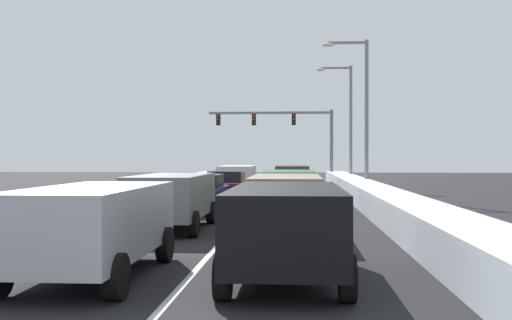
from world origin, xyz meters
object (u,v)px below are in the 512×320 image
Objects in this scene: suv_tan_right_lane_second at (286,199)px; traffic_light_gantry at (288,127)px; street_lamp_right_near at (361,103)px; sedan_red_right_lane_fourth at (288,186)px; suv_silver_center_lane_nearest at (93,222)px; sedan_navy_center_lane_third at (201,193)px; suv_black_right_lane_nearest at (287,223)px; suv_gray_center_lane_second at (172,196)px; sedan_maroon_center_lane_fourth at (227,186)px; suv_green_right_lane_third at (289,188)px; suv_white_center_lane_fifth at (237,177)px; street_lamp_right_mid at (346,115)px; suv_charcoal_right_lane_fifth at (293,176)px.

traffic_light_gantry is (-0.48, 33.73, 3.71)m from suv_tan_right_lane_second.
sedan_red_right_lane_fourth is at bearing -130.45° from street_lamp_right_near.
sedan_navy_center_lane_third is at bearing 90.57° from suv_silver_center_lane_nearest.
suv_tan_right_lane_second is at bearing 62.00° from suv_silver_center_lane_nearest.
suv_black_right_lane_nearest is 7.97m from suv_gray_center_lane_second.
suv_green_right_lane_third is at bearing -63.32° from sedan_maroon_center_lane_fourth.
suv_silver_center_lane_nearest is 18.80m from sedan_maroon_center_lane_fourth.
suv_silver_center_lane_nearest is 0.55× the size of street_lamp_right_near.
sedan_maroon_center_lane_fourth is at bearing 89.20° from suv_silver_center_lane_nearest.
suv_tan_right_lane_second is 3.57m from suv_gray_center_lane_second.
sedan_maroon_center_lane_fourth is at bearing -144.17° from street_lamp_right_near.
street_lamp_right_near is (7.45, 16.72, 4.27)m from suv_gray_center_lane_second.
suv_gray_center_lane_second is at bearing 167.20° from suv_tan_right_lane_second.
suv_silver_center_lane_nearest reaches higher than sedan_red_right_lane_fourth.
suv_black_right_lane_nearest is at bearing -74.22° from sedan_navy_center_lane_third.
suv_tan_right_lane_second is 12.76m from sedan_maroon_center_lane_fourth.
suv_white_center_lane_fifth is (0.31, 11.66, 0.25)m from sedan_navy_center_lane_third.
suv_black_right_lane_nearest is at bearing -89.13° from traffic_light_gantry.
suv_tan_right_lane_second and suv_silver_center_lane_nearest have the same top height.
suv_white_center_lane_fifth is 0.55× the size of street_lamp_right_mid.
traffic_light_gantry reaches higher than suv_gray_center_lane_second.
suv_green_right_lane_third is 0.46× the size of traffic_light_gantry.
sedan_maroon_center_lane_fourth is at bearing 116.68° from suv_green_right_lane_third.
suv_silver_center_lane_nearest is at bearing -90.42° from suv_white_center_lane_fifth.
suv_black_right_lane_nearest is 24.92m from suv_white_center_lane_fifth.
traffic_light_gantry reaches higher than suv_silver_center_lane_nearest.
sedan_navy_center_lane_third and sedan_maroon_center_lane_fourth have the same top height.
suv_green_right_lane_third and suv_silver_center_lane_nearest have the same top height.
sedan_navy_center_lane_third is at bearing -110.38° from street_lamp_right_mid.
sedan_navy_center_lane_third is 0.51× the size of street_lamp_right_mid.
suv_silver_center_lane_nearest is 7.23m from suv_gray_center_lane_second.
sedan_red_right_lane_fourth is 15.29m from street_lamp_right_mid.
suv_white_center_lane_fifth is (0.24, 17.59, 0.00)m from suv_gray_center_lane_second.
suv_tan_right_lane_second is 18.66m from suv_white_center_lane_fifth.
suv_green_right_lane_third and suv_white_center_lane_fifth have the same top height.
suv_green_right_lane_third is 27.96m from traffic_light_gantry.
suv_tan_right_lane_second is 33.94m from traffic_light_gantry.
suv_white_center_lane_fifth is 11.81m from street_lamp_right_mid.
traffic_light_gantry reaches higher than suv_tan_right_lane_second.
suv_black_right_lane_nearest is 1.00× the size of suv_green_right_lane_third.
suv_silver_center_lane_nearest is at bearing -178.04° from suv_black_right_lane_nearest.
suv_charcoal_right_lane_fifth is at bearing 88.66° from sedan_red_right_lane_fourth.
sedan_red_right_lane_fourth is (-0.13, 6.71, -0.25)m from suv_green_right_lane_third.
suv_black_right_lane_nearest is 1.09× the size of sedan_navy_center_lane_third.
suv_black_right_lane_nearest is 1.00× the size of suv_charcoal_right_lane_fifth.
suv_white_center_lane_fifth is at bearing -130.36° from street_lamp_right_mid.
suv_gray_center_lane_second is 11.57m from sedan_maroon_center_lane_fourth.
suv_black_right_lane_nearest is at bearing -89.29° from sedan_red_right_lane_fourth.
sedan_red_right_lane_fourth is at bearing 90.47° from suv_tan_right_lane_second.
sedan_navy_center_lane_third is (-3.45, -6.01, 0.00)m from sedan_red_right_lane_fourth.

